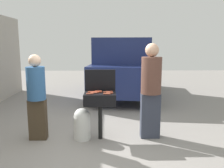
{
  "coord_description": "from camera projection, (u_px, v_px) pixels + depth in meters",
  "views": [
    {
      "loc": [
        0.28,
        -4.18,
        1.83
      ],
      "look_at": [
        0.37,
        0.63,
        1.0
      ],
      "focal_mm": 37.18,
      "sensor_mm": 36.0,
      "label": 1
    }
  ],
  "objects": [
    {
      "name": "ground_plane",
      "position": [
        93.0,
        141.0,
        4.42
      ],
      "size": [
        24.0,
        24.0,
        0.0
      ],
      "primitive_type": "plane",
      "color": "gray"
    },
    {
      "name": "bbq_grill",
      "position": [
        100.0,
        100.0,
        4.42
      ],
      "size": [
        0.6,
        0.44,
        0.92
      ],
      "color": "black",
      "rests_on": "ground"
    },
    {
      "name": "grill_lid_open",
      "position": [
        100.0,
        80.0,
        4.58
      ],
      "size": [
        0.6,
        0.05,
        0.42
      ],
      "primitive_type": "cube",
      "color": "black",
      "rests_on": "bbq_grill"
    },
    {
      "name": "hot_dog_0",
      "position": [
        91.0,
        92.0,
        4.43
      ],
      "size": [
        0.13,
        0.04,
        0.03
      ],
      "primitive_type": "cylinder",
      "rotation": [
        0.0,
        1.57,
        0.12
      ],
      "color": "#B74C33",
      "rests_on": "bbq_grill"
    },
    {
      "name": "hot_dog_1",
      "position": [
        107.0,
        94.0,
        4.25
      ],
      "size": [
        0.13,
        0.04,
        0.03
      ],
      "primitive_type": "cylinder",
      "rotation": [
        0.0,
        1.57,
        -0.08
      ],
      "color": "#C6593D",
      "rests_on": "bbq_grill"
    },
    {
      "name": "hot_dog_2",
      "position": [
        96.0,
        92.0,
        4.39
      ],
      "size": [
        0.13,
        0.04,
        0.03
      ],
      "primitive_type": "cylinder",
      "rotation": [
        0.0,
        1.57,
        0.08
      ],
      "color": "#AD4228",
      "rests_on": "bbq_grill"
    },
    {
      "name": "hot_dog_3",
      "position": [
        107.0,
        92.0,
        4.41
      ],
      "size": [
        0.13,
        0.03,
        0.03
      ],
      "primitive_type": "cylinder",
      "rotation": [
        0.0,
        1.57,
        0.0
      ],
      "color": "#C6593D",
      "rests_on": "bbq_grill"
    },
    {
      "name": "hot_dog_4",
      "position": [
        98.0,
        91.0,
        4.51
      ],
      "size": [
        0.13,
        0.03,
        0.03
      ],
      "primitive_type": "cylinder",
      "rotation": [
        0.0,
        1.57,
        -0.05
      ],
      "color": "#AD4228",
      "rests_on": "bbq_grill"
    },
    {
      "name": "hot_dog_5",
      "position": [
        99.0,
        92.0,
        4.43
      ],
      "size": [
        0.13,
        0.04,
        0.03
      ],
      "primitive_type": "cylinder",
      "rotation": [
        0.0,
        1.57,
        0.11
      ],
      "color": "#AD4228",
      "rests_on": "bbq_grill"
    },
    {
      "name": "hot_dog_6",
      "position": [
        90.0,
        94.0,
        4.27
      ],
      "size": [
        0.13,
        0.04,
        0.03
      ],
      "primitive_type": "cylinder",
      "rotation": [
        0.0,
        1.57,
        0.11
      ],
      "color": "#C6593D",
      "rests_on": "bbq_grill"
    },
    {
      "name": "hot_dog_7",
      "position": [
        94.0,
        93.0,
        4.35
      ],
      "size": [
        0.13,
        0.04,
        0.03
      ],
      "primitive_type": "cylinder",
      "rotation": [
        0.0,
        1.57,
        -0.09
      ],
      "color": "#B74C33",
      "rests_on": "bbq_grill"
    },
    {
      "name": "hot_dog_8",
      "position": [
        110.0,
        93.0,
        4.34
      ],
      "size": [
        0.13,
        0.03,
        0.03
      ],
      "primitive_type": "cylinder",
      "rotation": [
        0.0,
        1.57,
        -0.01
      ],
      "color": "#C6593D",
      "rests_on": "bbq_grill"
    },
    {
      "name": "hot_dog_9",
      "position": [
        109.0,
        92.0,
        4.45
      ],
      "size": [
        0.13,
        0.04,
        0.03
      ],
      "primitive_type": "cylinder",
      "rotation": [
        0.0,
        1.57,
        0.08
      ],
      "color": "#AD4228",
      "rests_on": "bbq_grill"
    },
    {
      "name": "propane_tank",
      "position": [
        82.0,
        123.0,
        4.47
      ],
      "size": [
        0.32,
        0.32,
        0.62
      ],
      "color": "silver",
      "rests_on": "ground"
    },
    {
      "name": "person_left",
      "position": [
        37.0,
        94.0,
        4.39
      ],
      "size": [
        0.35,
        0.35,
        1.64
      ],
      "rotation": [
        0.0,
        0.0,
        -0.16
      ],
      "color": "#3F3323",
      "rests_on": "ground"
    },
    {
      "name": "person_right",
      "position": [
        151.0,
        88.0,
        4.46
      ],
      "size": [
        0.39,
        0.39,
        1.85
      ],
      "rotation": [
        0.0,
        0.0,
        2.9
      ],
      "color": "#333847",
      "rests_on": "ground"
    },
    {
      "name": "parked_minivan",
      "position": [
        123.0,
        67.0,
        8.24
      ],
      "size": [
        2.44,
        4.59,
        2.02
      ],
      "rotation": [
        0.0,
        0.0,
        3.02
      ],
      "color": "navy",
      "rests_on": "ground"
    }
  ]
}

